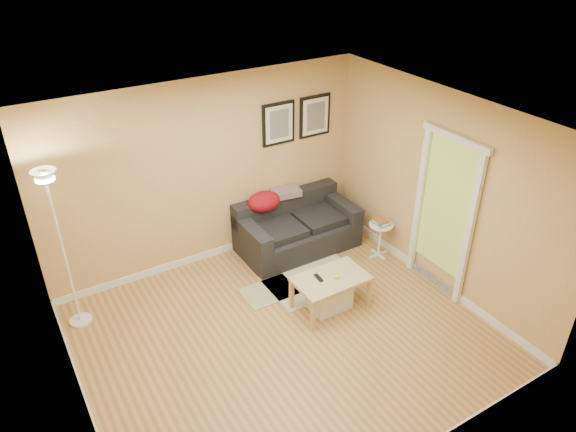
# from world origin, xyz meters

# --- Properties ---
(floor) EXTENTS (4.50, 4.50, 0.00)m
(floor) POSITION_xyz_m (0.00, 0.00, 0.00)
(floor) COLOR tan
(floor) RESTS_ON ground
(ceiling) EXTENTS (4.50, 4.50, 0.00)m
(ceiling) POSITION_xyz_m (0.00, 0.00, 2.60)
(ceiling) COLOR white
(ceiling) RESTS_ON wall_back
(wall_back) EXTENTS (4.50, 0.00, 4.50)m
(wall_back) POSITION_xyz_m (0.00, 2.00, 1.30)
(wall_back) COLOR tan
(wall_back) RESTS_ON ground
(wall_front) EXTENTS (4.50, 0.00, 4.50)m
(wall_front) POSITION_xyz_m (0.00, -2.00, 1.30)
(wall_front) COLOR tan
(wall_front) RESTS_ON ground
(wall_left) EXTENTS (0.00, 4.00, 4.00)m
(wall_left) POSITION_xyz_m (-2.25, 0.00, 1.30)
(wall_left) COLOR tan
(wall_left) RESTS_ON ground
(wall_right) EXTENTS (0.00, 4.00, 4.00)m
(wall_right) POSITION_xyz_m (2.25, 0.00, 1.30)
(wall_right) COLOR tan
(wall_right) RESTS_ON ground
(baseboard_back) EXTENTS (4.50, 0.02, 0.10)m
(baseboard_back) POSITION_xyz_m (0.00, 1.99, 0.05)
(baseboard_back) COLOR white
(baseboard_back) RESTS_ON ground
(baseboard_left) EXTENTS (0.02, 4.00, 0.10)m
(baseboard_left) POSITION_xyz_m (-2.24, 0.00, 0.05)
(baseboard_left) COLOR white
(baseboard_left) RESTS_ON ground
(baseboard_right) EXTENTS (0.02, 4.00, 0.10)m
(baseboard_right) POSITION_xyz_m (2.24, 0.00, 0.05)
(baseboard_right) COLOR white
(baseboard_right) RESTS_ON ground
(sofa) EXTENTS (1.70, 0.90, 0.75)m
(sofa) POSITION_xyz_m (1.13, 1.53, 0.38)
(sofa) COLOR black
(sofa) RESTS_ON ground
(red_throw) EXTENTS (0.48, 0.36, 0.28)m
(red_throw) POSITION_xyz_m (0.72, 1.79, 0.77)
(red_throw) COLOR maroon
(red_throw) RESTS_ON sofa
(plaid_throw) EXTENTS (0.45, 0.32, 0.10)m
(plaid_throw) POSITION_xyz_m (1.12, 1.85, 0.78)
(plaid_throw) COLOR #A77761
(plaid_throw) RESTS_ON sofa
(framed_print_left) EXTENTS (0.50, 0.04, 0.60)m
(framed_print_left) POSITION_xyz_m (1.08, 1.98, 1.80)
(framed_print_left) COLOR black
(framed_print_left) RESTS_ON wall_back
(framed_print_right) EXTENTS (0.50, 0.04, 0.60)m
(framed_print_right) POSITION_xyz_m (1.68, 1.98, 1.80)
(framed_print_right) COLOR black
(framed_print_right) RESTS_ON wall_back
(area_rug) EXTENTS (1.25, 0.85, 0.01)m
(area_rug) POSITION_xyz_m (0.88, 0.74, 0.01)
(area_rug) COLOR beige
(area_rug) RESTS_ON ground
(green_runner) EXTENTS (0.70, 0.50, 0.01)m
(green_runner) POSITION_xyz_m (0.25, 0.83, 0.01)
(green_runner) COLOR #668C4C
(green_runner) RESTS_ON ground
(coffee_table) EXTENTS (1.03, 0.80, 0.45)m
(coffee_table) POSITION_xyz_m (0.76, 0.17, 0.23)
(coffee_table) COLOR tan
(coffee_table) RESTS_ON ground
(remote_control) EXTENTS (0.06, 0.16, 0.02)m
(remote_control) POSITION_xyz_m (0.61, 0.24, 0.46)
(remote_control) COLOR black
(remote_control) RESTS_ON coffee_table
(tape_roll) EXTENTS (0.07, 0.07, 0.03)m
(tape_roll) POSITION_xyz_m (0.81, 0.13, 0.47)
(tape_roll) COLOR yellow
(tape_roll) RESTS_ON coffee_table
(storage_bin) EXTENTS (0.51, 0.38, 0.32)m
(storage_bin) POSITION_xyz_m (0.74, 0.17, 0.16)
(storage_bin) COLOR white
(storage_bin) RESTS_ON ground
(side_table) EXTENTS (0.34, 0.34, 0.52)m
(side_table) POSITION_xyz_m (2.02, 0.75, 0.26)
(side_table) COLOR white
(side_table) RESTS_ON ground
(book_stack) EXTENTS (0.18, 0.24, 0.07)m
(book_stack) POSITION_xyz_m (2.03, 0.77, 0.56)
(book_stack) COLOR teal
(book_stack) RESTS_ON side_table
(floor_lamp) EXTENTS (0.26, 0.26, 2.04)m
(floor_lamp) POSITION_xyz_m (-2.00, 1.52, 0.96)
(floor_lamp) COLOR white
(floor_lamp) RESTS_ON ground
(doorway) EXTENTS (0.12, 1.01, 2.13)m
(doorway) POSITION_xyz_m (2.20, -0.15, 1.02)
(doorway) COLOR white
(doorway) RESTS_ON ground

